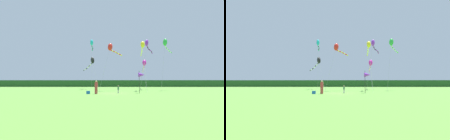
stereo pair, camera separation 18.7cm
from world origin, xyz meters
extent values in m
plane|color=#5B9338|center=(0.00, 0.00, 0.00)|extent=(120.00, 120.00, 0.00)
cube|color=#234C23|center=(0.00, 45.00, 1.39)|extent=(108.00, 3.69, 2.77)
cylinder|color=#B23338|center=(-2.14, -1.24, 0.43)|extent=(0.18, 0.18, 0.87)
cylinder|color=#B23338|center=(-1.94, -1.24, 0.43)|extent=(0.18, 0.18, 0.87)
cylinder|color=#B23338|center=(-2.04, -1.24, 1.21)|extent=(0.40, 0.40, 0.69)
sphere|color=tan|center=(-2.04, -1.24, 1.69)|extent=(0.25, 0.25, 0.25)
cylinder|color=silver|center=(0.92, 0.08, 0.27)|extent=(0.11, 0.11, 0.53)
cylinder|color=silver|center=(1.04, 0.08, 0.27)|extent=(0.11, 0.11, 0.53)
cylinder|color=#3F724C|center=(0.98, 0.08, 0.74)|extent=(0.24, 0.24, 0.42)
sphere|color=tan|center=(0.98, 0.08, 1.03)|extent=(0.16, 0.16, 0.16)
cube|color=#1959B2|center=(-3.08, -1.41, 0.20)|extent=(0.46, 0.31, 0.41)
cylinder|color=black|center=(4.09, 0.70, 1.63)|extent=(0.06, 0.06, 3.26)
cone|color=purple|center=(4.44, 0.70, 2.68)|extent=(0.90, 0.70, 0.70)
cylinder|color=#B2B2B2|center=(-4.74, 13.16, 5.56)|extent=(0.40, 1.79, 11.13)
ellipsoid|color=#1EB7CC|center=(-4.93, 14.05, 11.12)|extent=(0.88, 1.01, 1.48)
cylinder|color=#1EB7CC|center=(-4.96, 14.33, 10.51)|extent=(0.27, 0.63, 0.28)
cylinder|color=black|center=(-5.00, 14.91, 10.41)|extent=(0.20, 0.62, 0.32)
cylinder|color=#1EB7CC|center=(-4.99, 15.49, 10.32)|extent=(0.21, 0.60, 0.26)
cylinder|color=black|center=(-4.98, 16.06, 10.26)|extent=(0.22, 0.61, 0.27)
cylinder|color=#1EB7CC|center=(-5.09, 16.62, 10.19)|extent=(0.43, 0.63, 0.26)
cylinder|color=black|center=(-5.21, 17.17, 10.12)|extent=(0.21, 0.61, 0.29)
cylinder|color=#1EB7CC|center=(-5.27, 17.74, 10.02)|extent=(0.32, 0.64, 0.29)
cylinder|color=#B2B2B2|center=(-4.17, 15.55, 3.65)|extent=(1.96, 3.16, 7.32)
ellipsoid|color=black|center=(-5.13, 17.12, 7.31)|extent=(1.49, 1.62, 1.94)
cylinder|color=black|center=(-5.37, 17.51, 6.53)|extent=(0.67, 0.90, 0.35)
cylinder|color=white|center=(-5.81, 18.29, 6.33)|extent=(0.60, 0.94, 0.43)
cylinder|color=black|center=(-6.23, 19.09, 6.10)|extent=(0.64, 0.93, 0.42)
cylinder|color=white|center=(-6.69, 19.87, 5.83)|extent=(0.69, 0.93, 0.50)
cylinder|color=black|center=(-7.21, 20.61, 5.52)|extent=(0.74, 0.89, 0.48)
cylinder|color=white|center=(-7.72, 21.35, 5.31)|extent=(0.67, 0.89, 0.33)
cylinder|color=black|center=(-8.19, 22.12, 5.17)|extent=(0.65, 0.91, 0.36)
cylinder|color=#B2B2B2|center=(6.66, 10.78, 5.25)|extent=(2.13, 2.99, 10.51)
ellipsoid|color=purple|center=(7.72, 12.26, 10.51)|extent=(1.27, 1.36, 1.67)
cylinder|color=purple|center=(7.84, 12.54, 9.83)|extent=(0.46, 0.68, 0.33)
cylinder|color=black|center=(8.09, 13.11, 9.67)|extent=(0.44, 0.70, 0.38)
cylinder|color=purple|center=(8.32, 13.68, 9.50)|extent=(0.44, 0.69, 0.34)
cylinder|color=black|center=(8.65, 14.20, 9.38)|extent=(0.57, 0.62, 0.30)
cylinder|color=purple|center=(9.08, 14.64, 9.22)|extent=(0.65, 0.60, 0.40)
cylinder|color=black|center=(9.43, 15.13, 9.05)|extent=(0.43, 0.69, 0.33)
cylinder|color=purple|center=(9.66, 15.70, 8.89)|extent=(0.45, 0.70, 0.37)
cylinder|color=#B2B2B2|center=(-1.35, 6.79, 4.26)|extent=(1.96, 1.78, 8.53)
ellipsoid|color=red|center=(-0.38, 7.66, 8.52)|extent=(1.45, 1.42, 1.62)
cylinder|color=red|center=(-0.24, 7.79, 7.89)|extent=(0.46, 0.44, 0.29)
cylinder|color=yellow|center=(0.04, 8.06, 7.82)|extent=(0.43, 0.44, 0.25)
cylinder|color=red|center=(0.35, 8.30, 7.74)|extent=(0.48, 0.39, 0.30)
cylinder|color=yellow|center=(0.66, 8.53, 7.66)|extent=(0.45, 0.43, 0.26)
cylinder|color=red|center=(0.93, 8.81, 7.56)|extent=(0.43, 0.48, 0.32)
cylinder|color=yellow|center=(1.20, 9.09, 7.46)|extent=(0.45, 0.43, 0.26)
cylinder|color=red|center=(1.51, 9.32, 7.36)|extent=(0.50, 0.40, 0.32)
cylinder|color=yellow|center=(1.81, 9.57, 7.23)|extent=(0.45, 0.47, 0.32)
cylinder|color=#B2B2B2|center=(7.49, 13.63, 3.22)|extent=(0.43, 3.45, 6.45)
ellipsoid|color=#E026B2|center=(7.70, 15.35, 6.44)|extent=(1.06, 1.38, 1.66)
cylinder|color=#E026B2|center=(7.66, 15.69, 5.76)|extent=(0.29, 0.76, 0.37)
cylinder|color=white|center=(7.68, 16.38, 5.61)|extent=(0.34, 0.76, 0.33)
cylinder|color=#E026B2|center=(7.86, 17.05, 5.50)|extent=(0.41, 0.75, 0.29)
cylinder|color=white|center=(7.98, 17.73, 5.36)|extent=(0.24, 0.75, 0.36)
cylinder|color=#E026B2|center=(7.98, 18.42, 5.22)|extent=(0.24, 0.74, 0.31)
cylinder|color=white|center=(8.06, 19.10, 5.07)|extent=(0.40, 0.77, 0.38)
cylinder|color=#E026B2|center=(8.16, 19.78, 4.93)|extent=(0.22, 0.73, 0.30)
cylinder|color=white|center=(8.22, 20.47, 4.80)|extent=(0.31, 0.76, 0.36)
cylinder|color=#E026B2|center=(8.36, 21.15, 4.66)|extent=(0.37, 0.75, 0.31)
cylinder|color=#B2B2B2|center=(9.96, 8.03, 4.97)|extent=(1.97, 2.99, 9.94)
ellipsoid|color=green|center=(10.93, 9.52, 9.93)|extent=(1.30, 1.36, 1.66)
cylinder|color=green|center=(11.03, 9.74, 9.26)|extent=(0.39, 0.56, 0.30)
cylinder|color=white|center=(11.23, 10.18, 9.14)|extent=(0.42, 0.57, 0.34)
cylinder|color=green|center=(11.49, 10.58, 8.98)|extent=(0.50, 0.55, 0.35)
cylinder|color=white|center=(11.81, 10.94, 8.84)|extent=(0.51, 0.53, 0.32)
cylinder|color=green|center=(12.12, 11.32, 8.75)|extent=(0.45, 0.53, 0.26)
cylinder|color=white|center=(12.38, 11.72, 8.67)|extent=(0.44, 0.55, 0.29)
cylinder|color=green|center=(12.68, 12.09, 8.58)|extent=(0.52, 0.50, 0.28)
cylinder|color=white|center=(13.01, 12.45, 8.50)|extent=(0.48, 0.53, 0.28)
cylinder|color=green|center=(13.31, 12.82, 8.41)|extent=(0.49, 0.53, 0.29)
cylinder|color=#B2B2B2|center=(5.66, 4.40, 4.39)|extent=(0.32, 4.76, 8.78)
ellipsoid|color=yellow|center=(5.80, 6.77, 8.78)|extent=(0.86, 1.27, 1.50)
cylinder|color=yellow|center=(5.75, 7.03, 8.16)|extent=(0.31, 0.63, 0.37)
cylinder|color=white|center=(5.78, 7.56, 8.00)|extent=(0.35, 0.62, 0.34)
cylinder|color=yellow|center=(5.86, 8.08, 7.85)|extent=(0.24, 0.60, 0.35)
cylinder|color=white|center=(5.94, 8.61, 7.69)|extent=(0.33, 0.63, 0.36)
cylinder|color=yellow|center=(5.97, 9.14, 7.57)|extent=(0.27, 0.58, 0.26)
cylinder|color=white|center=(6.01, 9.66, 7.49)|extent=(0.36, 0.61, 0.31)
cylinder|color=yellow|center=(6.07, 10.19, 7.36)|extent=(0.24, 0.60, 0.33)
camera|label=1|loc=(0.41, -22.69, 1.40)|focal=25.37mm
camera|label=2|loc=(0.60, -22.69, 1.40)|focal=25.37mm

